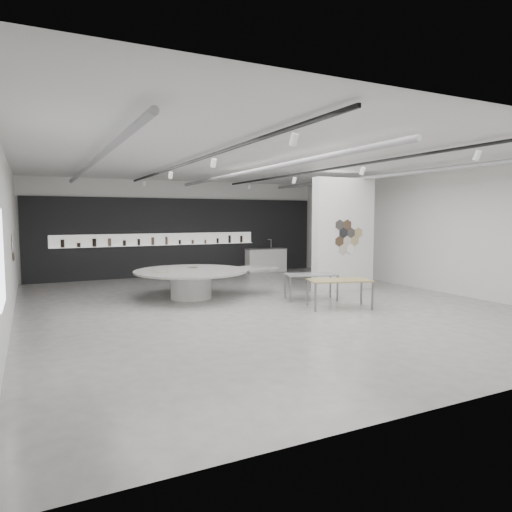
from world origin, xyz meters
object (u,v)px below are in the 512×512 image
sample_table_wood (340,282)px  kitchen_counter (266,260)px  display_island (193,280)px  partition_column (344,235)px  sample_table_stone (311,276)px

sample_table_wood → kitchen_counter: 8.14m
display_island → sample_table_wood: display_island is taller
partition_column → display_island: partition_column is taller
sample_table_wood → kitchen_counter: size_ratio=0.97×
partition_column → display_island: bearing=171.8°
partition_column → sample_table_wood: (-1.90, -2.37, -1.11)m
display_island → partition_column: bearing=-18.0°
partition_column → sample_table_wood: partition_column is taller
sample_table_wood → display_island: bearing=133.8°
sample_table_stone → partition_column: bearing=28.7°
sample_table_stone → kitchen_counter: bearing=73.3°
display_island → kitchen_counter: 6.89m
display_island → kitchen_counter: bearing=34.8°
sample_table_wood → sample_table_stone: sample_table_wood is taller
partition_column → sample_table_stone: bearing=-151.3°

